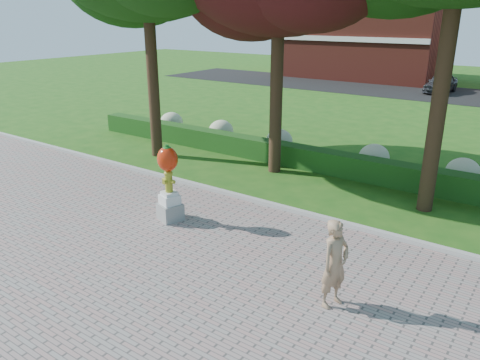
{
  "coord_description": "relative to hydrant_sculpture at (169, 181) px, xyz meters",
  "views": [
    {
      "loc": [
        6.42,
        -8.08,
        5.47
      ],
      "look_at": [
        -0.01,
        1.0,
        1.51
      ],
      "focal_mm": 35.0,
      "sensor_mm": 36.0,
      "label": 1
    }
  ],
  "objects": [
    {
      "name": "street",
      "position": [
        2.08,
        27.44,
        -1.17
      ],
      "size": [
        50.0,
        8.0,
        0.02
      ],
      "primitive_type": "cube",
      "color": "black",
      "rests_on": "ground"
    },
    {
      "name": "building_left",
      "position": [
        -7.92,
        33.44,
        2.32
      ],
      "size": [
        14.0,
        8.0,
        7.0
      ],
      "primitive_type": "cube",
      "color": "maroon",
      "rests_on": "ground"
    },
    {
      "name": "ground",
      "position": [
        2.08,
        -0.56,
        -1.18
      ],
      "size": [
        100.0,
        100.0,
        0.0
      ],
      "primitive_type": "plane",
      "color": "#1E5615",
      "rests_on": "ground"
    },
    {
      "name": "hydrangea_row",
      "position": [
        2.65,
        7.44,
        -0.63
      ],
      "size": [
        20.1,
        1.1,
        0.99
      ],
      "color": "#ABAE84",
      "rests_on": "ground"
    },
    {
      "name": "hydrant_sculpture",
      "position": [
        0.0,
        0.0,
        0.0
      ],
      "size": [
        0.74,
        0.74,
        2.16
      ],
      "rotation": [
        0.0,
        0.0,
        -0.32
      ],
      "color": "gray",
      "rests_on": "walkway"
    },
    {
      "name": "woman",
      "position": [
        5.41,
        -1.12,
        -0.24
      ],
      "size": [
        0.6,
        0.75,
        1.8
      ],
      "primitive_type": "imported",
      "rotation": [
        0.0,
        0.0,
        1.28
      ],
      "color": "#9F7C5B",
      "rests_on": "walkway"
    },
    {
      "name": "walkway",
      "position": [
        2.08,
        -4.56,
        -1.16
      ],
      "size": [
        40.0,
        14.0,
        0.04
      ],
      "primitive_type": "cube",
      "color": "gray",
      "rests_on": "ground"
    },
    {
      "name": "parked_car",
      "position": [
        0.53,
        28.02,
        -0.49
      ],
      "size": [
        1.83,
        4.03,
        1.34
      ],
      "primitive_type": "imported",
      "rotation": [
        0.0,
        0.0,
        -0.06
      ],
      "color": "#3A3B41",
      "rests_on": "street"
    },
    {
      "name": "lawn_hedge",
      "position": [
        2.08,
        6.44,
        -0.78
      ],
      "size": [
        24.0,
        0.7,
        0.8
      ],
      "primitive_type": "cube",
      "color": "#1B4212",
      "rests_on": "ground"
    },
    {
      "name": "curb",
      "position": [
        2.08,
        2.44,
        -1.11
      ],
      "size": [
        40.0,
        0.18,
        0.15
      ],
      "primitive_type": "cube",
      "color": "#ADADA5",
      "rests_on": "ground"
    }
  ]
}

